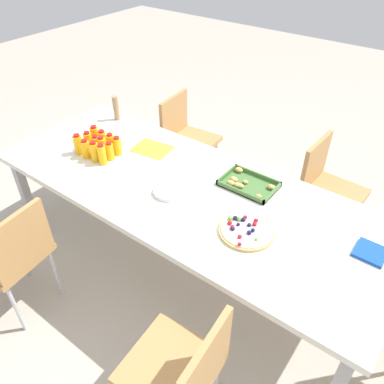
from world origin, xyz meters
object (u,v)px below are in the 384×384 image
Objects in this scene: juice_bottle_2 at (94,152)px; juice_bottle_7 at (110,151)px; juice_bottle_0 at (78,145)px; juice_bottle_8 at (95,136)px; party_table at (184,193)px; juice_bottle_10 at (111,143)px; juice_bottle_5 at (96,144)px; juice_bottle_9 at (103,140)px; chair_far_right at (326,185)px; juice_bottle_11 at (117,146)px; chair_near_left at (14,253)px; plate_stack at (169,191)px; chair_far_left at (185,134)px; chair_near_right at (183,370)px; juice_bottle_3 at (102,155)px; juice_bottle_1 at (86,149)px; paper_folder at (152,149)px; fruit_pizza at (246,230)px; juice_bottle_4 at (88,141)px; juice_bottle_6 at (102,147)px; cardboard_tube at (116,108)px; napkin_stack at (370,252)px; snack_tray at (247,184)px.

juice_bottle_7 is at bearing 45.86° from juice_bottle_2.
juice_bottle_0 and juice_bottle_8 have the same top height.
juice_bottle_10 reaches higher than party_table.
juice_bottle_5 is 0.07m from juice_bottle_9.
juice_bottle_11 is at bearing -52.87° from chair_far_right.
chair_near_left is at bearing -124.64° from party_table.
chair_near_left is 5.53× the size of juice_bottle_0.
plate_stack is (0.63, 0.02, -0.06)m from juice_bottle_2.
chair_near_left is at bearing -80.59° from juice_bottle_5.
chair_far_left is (-0.65, 0.85, -0.18)m from party_table.
juice_bottle_3 is at bearing 55.35° from chair_near_right.
juice_bottle_0 is 0.08m from juice_bottle_1.
paper_folder is at bearing 43.16° from juice_bottle_0.
juice_bottle_9 is at bearing 173.67° from fruit_pizza.
juice_bottle_2 is 0.16m from juice_bottle_11.
juice_bottle_11 is (-1.22, -0.85, 0.30)m from chair_far_right.
juice_bottle_1 is at bearing 58.50° from chair_near_right.
juice_bottle_0 is 0.08m from juice_bottle_4.
juice_bottle_6 is 0.57× the size of paper_folder.
fruit_pizza is at bearing -63.18° from chair_near_left.
paper_folder is (-1.08, -0.66, 0.24)m from chair_far_right.
juice_bottle_3 is 0.56m from plate_stack.
chair_far_right is at bearing 16.88° from cardboard_tube.
juice_bottle_10 is 0.29m from paper_folder.
juice_bottle_4 is 0.79m from plate_stack.
chair_near_left is 0.83m from juice_bottle_0.
chair_near_left is 1.00× the size of chair_near_right.
juice_bottle_0 reaches higher than juice_bottle_11.
juice_bottle_8 reaches higher than juice_bottle_7.
paper_folder is (0.15, 1.08, 0.24)m from chair_near_left.
juice_bottle_6 is 0.54m from cardboard_tube.
juice_bottle_8 is at bearing -176.95° from napkin_stack.
juice_bottle_0 is at bearing 59.69° from chair_near_right.
juice_bottle_0 is 1.00× the size of juice_bottle_3.
juice_bottle_8 is 0.16m from juice_bottle_10.
juice_bottle_9 reaches higher than chair_near_left.
juice_bottle_5 is at bearing -60.77° from cardboard_tube.
paper_folder is at bearing 176.59° from napkin_stack.
juice_bottle_2 is at bearing -159.08° from snack_tray.
juice_bottle_10 is (0.01, 0.08, -0.00)m from juice_bottle_6.
chair_far_left is 5.69× the size of juice_bottle_2.
snack_tray is 0.76m from paper_folder.
juice_bottle_10 is 0.48m from cardboard_tube.
juice_bottle_11 is 1.12m from fruit_pizza.
juice_bottle_7 is 0.68× the size of cardboard_tube.
chair_near_left is at bearing -3.16° from chair_far_left.
juice_bottle_11 is (0.07, -0.00, -0.00)m from juice_bottle_10.
juice_bottle_0 is (-0.22, 0.74, 0.30)m from chair_near_left.
juice_bottle_10 is at bearing -137.99° from paper_folder.
juice_bottle_10 is at bearing -176.82° from napkin_stack.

